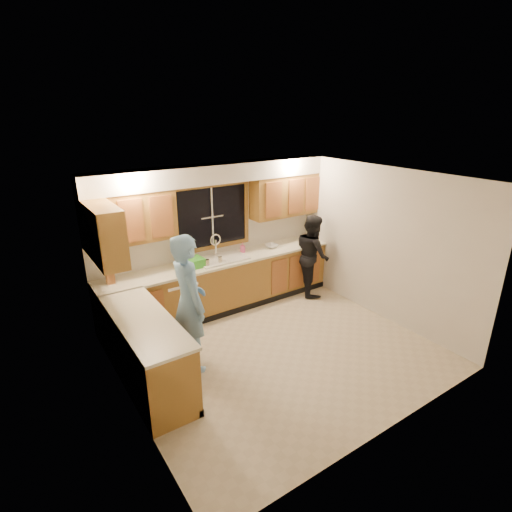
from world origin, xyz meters
The scene contains 26 objects.
floor centered at (0.00, 0.00, 0.00)m, with size 4.20×4.20×0.00m, color beige.
ceiling centered at (0.00, 0.00, 2.50)m, with size 4.20×4.20×0.00m, color white.
wall_back centered at (0.00, 1.90, 1.25)m, with size 4.20×4.20×0.00m, color silver.
wall_left centered at (-2.10, 0.00, 1.25)m, with size 3.80×3.80×0.00m, color silver.
wall_right centered at (2.10, 0.00, 1.25)m, with size 3.80×3.80×0.00m, color silver.
base_cabinets_back centered at (0.00, 1.60, 0.44)m, with size 4.20×0.60×0.88m, color olive.
base_cabinets_left centered at (-1.80, 0.35, 0.44)m, with size 0.60×1.90×0.88m, color olive.
countertop_back centered at (0.00, 1.58, 0.90)m, with size 4.20×0.63×0.04m, color beige.
countertop_left centered at (-1.79, 0.35, 0.90)m, with size 0.63×1.90×0.04m, color beige.
upper_cabinets_left centered at (-1.43, 1.73, 1.83)m, with size 1.35×0.33×0.75m, color olive.
upper_cabinets_right centered at (1.43, 1.73, 1.83)m, with size 1.35×0.33×0.75m, color olive.
upper_cabinets_return centered at (-1.94, 1.12, 1.83)m, with size 0.33×0.90×0.75m, color olive.
soffit centered at (0.00, 1.72, 2.35)m, with size 4.20×0.35×0.30m, color silver.
window_frame centered at (0.00, 1.89, 1.60)m, with size 1.44×0.03×1.14m.
sink centered at (0.00, 1.60, 0.86)m, with size 0.86×0.52×0.57m.
dishwasher centered at (-0.85, 1.59, 0.41)m, with size 0.60×0.56×0.82m, color white.
stove centered at (-1.80, -0.22, 0.45)m, with size 0.58×0.75×0.90m, color white.
man centered at (-1.17, 0.38, 0.94)m, with size 0.69×0.45×1.89m, color #72A5D7.
woman centered at (1.72, 1.24, 0.76)m, with size 0.74×0.58×1.53m, color black.
knife_block centered at (-1.83, 1.64, 1.02)m, with size 0.11×0.09×0.21m, color #A05B2C.
cutting_board centered at (-0.56, 1.82, 1.13)m, with size 0.31×0.02×0.42m, color tan.
dish_crate centered at (-0.53, 1.57, 0.99)m, with size 0.31×0.29×0.14m, color green.
soap_bottle centered at (0.49, 1.71, 1.01)m, with size 0.08×0.08×0.18m, color #EE5A99.
bowl centered at (1.07, 1.63, 0.95)m, with size 0.23×0.23×0.06m, color silver.
can_left centered at (-0.35, 1.44, 0.98)m, with size 0.07×0.07×0.13m, color #B6A68C.
can_right centered at (-0.11, 1.45, 0.98)m, with size 0.07×0.07×0.12m, color #B6A68C.
Camera 1 is at (-3.03, -3.97, 3.33)m, focal length 28.00 mm.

